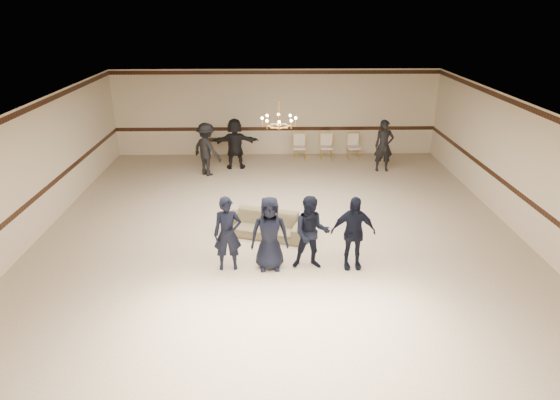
{
  "coord_description": "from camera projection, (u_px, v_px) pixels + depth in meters",
  "views": [
    {
      "loc": [
        -0.24,
        -11.05,
        5.45
      ],
      "look_at": [
        -0.01,
        -0.5,
        1.15
      ],
      "focal_mm": 31.26,
      "sensor_mm": 36.0,
      "label": 1
    }
  ],
  "objects": [
    {
      "name": "chair_rail",
      "position": [
        276.0,
        129.0,
        18.38
      ],
      "size": [
        12.0,
        0.02,
        0.14
      ],
      "primitive_type": "cube",
      "color": "#341A0F",
      "rests_on": "wall_back"
    },
    {
      "name": "adult_mid",
      "position": [
        235.0,
        144.0,
        16.88
      ],
      "size": [
        1.68,
        0.62,
        1.78
      ],
      "primitive_type": "imported",
      "rotation": [
        0.0,
        0.0,
        3.2
      ],
      "color": "black",
      "rests_on": "floor"
    },
    {
      "name": "chandelier",
      "position": [
        279.0,
        113.0,
        12.13
      ],
      "size": [
        0.94,
        0.94,
        0.89
      ],
      "primitive_type": null,
      "color": "gold",
      "rests_on": "ceiling"
    },
    {
      "name": "adult_left",
      "position": [
        207.0,
        149.0,
        16.21
      ],
      "size": [
        1.31,
        1.24,
        1.78
      ],
      "primitive_type": "imported",
      "rotation": [
        0.0,
        0.0,
        2.46
      ],
      "color": "black",
      "rests_on": "floor"
    },
    {
      "name": "banquet_chair_left",
      "position": [
        299.0,
        147.0,
        17.94
      ],
      "size": [
        0.48,
        0.48,
        0.94
      ],
      "primitive_type": null,
      "rotation": [
        0.0,
        0.0,
        -0.06
      ],
      "color": "#EEE0C8",
      "rests_on": "floor"
    },
    {
      "name": "settee",
      "position": [
        265.0,
        224.0,
        12.15
      ],
      "size": [
        2.2,
        1.41,
        0.6
      ],
      "primitive_type": "imported",
      "rotation": [
        0.0,
        0.0,
        -0.32
      ],
      "color": "brown",
      "rests_on": "floor"
    },
    {
      "name": "crown_molding",
      "position": [
        276.0,
        72.0,
        17.59
      ],
      "size": [
        12.0,
        0.02,
        0.14
      ],
      "primitive_type": "cube",
      "color": "#341A0F",
      "rests_on": "wall_back"
    },
    {
      "name": "boy_a",
      "position": [
        228.0,
        234.0,
        10.44
      ],
      "size": [
        0.64,
        0.44,
        1.67
      ],
      "primitive_type": "imported",
      "rotation": [
        0.0,
        0.0,
        0.08
      ],
      "color": "black",
      "rests_on": "floor"
    },
    {
      "name": "banquet_chair_mid",
      "position": [
        327.0,
        147.0,
        17.97
      ],
      "size": [
        0.48,
        0.48,
        0.94
      ],
      "primitive_type": null,
      "rotation": [
        0.0,
        0.0,
        -0.06
      ],
      "color": "#EEE0C8",
      "rests_on": "floor"
    },
    {
      "name": "boy_b",
      "position": [
        270.0,
        233.0,
        10.46
      ],
      "size": [
        0.84,
        0.57,
        1.67
      ],
      "primitive_type": "imported",
      "rotation": [
        0.0,
        0.0,
        0.05
      ],
      "color": "black",
      "rests_on": "floor"
    },
    {
      "name": "boy_c",
      "position": [
        311.0,
        233.0,
        10.48
      ],
      "size": [
        0.83,
        0.65,
        1.67
      ],
      "primitive_type": "imported",
      "rotation": [
        0.0,
        0.0,
        -0.03
      ],
      "color": "black",
      "rests_on": "floor"
    },
    {
      "name": "boy_d",
      "position": [
        353.0,
        233.0,
        10.5
      ],
      "size": [
        0.98,
        0.42,
        1.67
      ],
      "primitive_type": "imported",
      "rotation": [
        0.0,
        0.0,
        0.01
      ],
      "color": "black",
      "rests_on": "floor"
    },
    {
      "name": "adult_right",
      "position": [
        384.0,
        146.0,
        16.61
      ],
      "size": [
        0.66,
        0.44,
        1.78
      ],
      "primitive_type": "imported",
      "rotation": [
        0.0,
        0.0,
        0.02
      ],
      "color": "black",
      "rests_on": "floor"
    },
    {
      "name": "banquet_chair_right",
      "position": [
        354.0,
        147.0,
        17.99
      ],
      "size": [
        0.49,
        0.49,
        0.94
      ],
      "primitive_type": null,
      "rotation": [
        0.0,
        0.0,
        0.06
      ],
      "color": "#EEE0C8",
      "rests_on": "floor"
    },
    {
      "name": "console_table",
      "position": [
        219.0,
        149.0,
        18.1
      ],
      "size": [
        0.91,
        0.42,
        0.75
      ],
      "primitive_type": "cube",
      "rotation": [
        0.0,
        0.0,
        -0.04
      ],
      "color": "#341F11",
      "rests_on": "floor"
    },
    {
      "name": "room",
      "position": [
        280.0,
        175.0,
        11.69
      ],
      "size": [
        12.01,
        14.01,
        3.21
      ],
      "color": "beige",
      "rests_on": "ground"
    }
  ]
}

